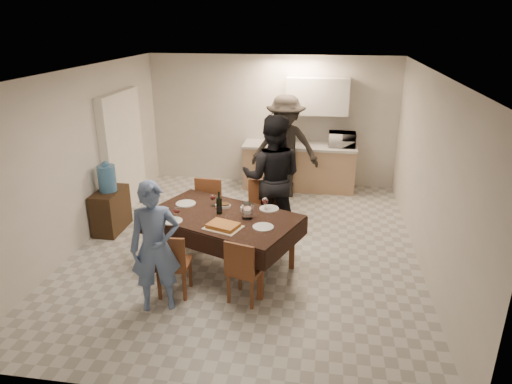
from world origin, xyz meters
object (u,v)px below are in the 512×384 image
person_far (272,178)px  person_kitchen (285,147)px  wine_bottle (219,203)px  water_pitcher (247,211)px  water_jug (107,178)px  dining_table (222,218)px  console (111,210)px  savoury_tart (223,226)px  person_near (155,247)px  microwave (342,139)px

person_far → person_kitchen: size_ratio=1.00×
wine_bottle → water_pitcher: bearing=-14.0°
water_jug → water_pitcher: water_jug is taller
dining_table → console: 2.26m
savoury_tart → dining_table: bearing=104.7°
person_far → dining_table: bearing=62.2°
water_jug → wine_bottle: size_ratio=1.31×
wine_bottle → person_near: bearing=-114.4°
water_jug → microwave: (3.70, 2.43, 0.16)m
console → microwave: microwave is taller
console → person_far: person_far is taller
microwave → dining_table: bearing=63.5°
console → microwave: bearing=33.3°
water_jug → person_kitchen: (2.63, 1.98, 0.08)m
microwave → person_far: size_ratio=0.26×
water_jug → person_near: (1.50, -1.91, -0.10)m
dining_table → person_kitchen: (0.58, 2.85, 0.24)m
wine_bottle → microwave: microwave is taller
dining_table → savoury_tart: size_ratio=5.14×
water_pitcher → savoury_tart: 0.42m
person_near → person_kitchen: (1.13, 3.90, 0.18)m
water_jug → person_kitchen: size_ratio=0.21×
wine_bottle → person_near: 1.22m
console → water_jug: (0.00, 0.00, 0.55)m
dining_table → person_near: 1.19m
water_jug → savoury_tart: bearing=-30.0°
person_far → person_kitchen: bearing=-91.1°
wine_bottle → person_kitchen: size_ratio=0.16×
water_pitcher → wine_bottle: bearing=166.0°
water_pitcher → person_near: person_near is taller
water_jug → wine_bottle: 2.16m
water_jug → wine_bottle: water_jug is taller
console → person_far: (2.60, 0.19, 0.63)m
water_pitcher → water_jug: bearing=159.2°
water_jug → person_far: size_ratio=0.21×
water_jug → person_near: 2.43m
water_jug → console: bearing=-90.0°
water_pitcher → person_kitchen: (0.23, 2.90, 0.10)m
wine_bottle → savoury_tart: bearing=-70.8°
dining_table → water_pitcher: (0.35, -0.05, 0.14)m
microwave → person_kitchen: size_ratio=0.26×
wine_bottle → microwave: size_ratio=0.62×
person_near → microwave: bearing=43.9°
water_jug → water_pitcher: (2.40, -0.91, -0.01)m
person_kitchen → console: bearing=-143.0°
dining_table → water_jug: 2.23m
wine_bottle → water_pitcher: 0.42m
person_kitchen → person_far: bearing=-90.9°
water_jug → person_kitchen: person_kitchen is taller
wine_bottle → microwave: bearing=62.4°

